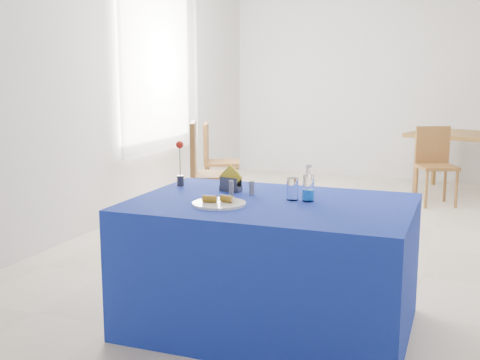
{
  "coord_description": "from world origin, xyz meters",
  "views": [
    {
      "loc": [
        0.79,
        -5.23,
        1.49
      ],
      "look_at": [
        -0.34,
        -2.23,
        0.92
      ],
      "focal_mm": 45.0,
      "sensor_mm": 36.0,
      "label": 1
    }
  ],
  "objects_px": {
    "blue_table": "(271,264)",
    "chair_win_a": "(205,167)",
    "plate": "(219,204)",
    "chair_win_b": "(215,156)",
    "water_bottle": "(308,189)",
    "oak_table": "(475,140)",
    "chair_bg_left": "(435,160)"
  },
  "relations": [
    {
      "from": "water_bottle",
      "to": "chair_win_a",
      "type": "height_order",
      "value": "chair_win_a"
    },
    {
      "from": "chair_bg_left",
      "to": "chair_win_b",
      "type": "bearing_deg",
      "value": 174.26
    },
    {
      "from": "plate",
      "to": "water_bottle",
      "type": "height_order",
      "value": "water_bottle"
    },
    {
      "from": "plate",
      "to": "oak_table",
      "type": "distance_m",
      "value": 5.05
    },
    {
      "from": "water_bottle",
      "to": "chair_win_a",
      "type": "xyz_separation_m",
      "value": [
        -1.5,
        1.91,
        -0.23
      ]
    },
    {
      "from": "chair_win_b",
      "to": "chair_bg_left",
      "type": "bearing_deg",
      "value": -92.69
    },
    {
      "from": "water_bottle",
      "to": "chair_bg_left",
      "type": "distance_m",
      "value": 3.88
    },
    {
      "from": "chair_win_a",
      "to": "oak_table",
      "type": "bearing_deg",
      "value": -65.14
    },
    {
      "from": "oak_table",
      "to": "chair_bg_left",
      "type": "relative_size",
      "value": 1.92
    },
    {
      "from": "plate",
      "to": "blue_table",
      "type": "xyz_separation_m",
      "value": [
        0.25,
        0.19,
        -0.39
      ]
    },
    {
      "from": "chair_bg_left",
      "to": "plate",
      "type": "bearing_deg",
      "value": -126.33
    },
    {
      "from": "water_bottle",
      "to": "chair_win_b",
      "type": "distance_m",
      "value": 3.62
    },
    {
      "from": "blue_table",
      "to": "oak_table",
      "type": "distance_m",
      "value": 4.81
    },
    {
      "from": "plate",
      "to": "oak_table",
      "type": "height_order",
      "value": "plate"
    },
    {
      "from": "plate",
      "to": "water_bottle",
      "type": "xyz_separation_m",
      "value": [
        0.44,
        0.27,
        0.06
      ]
    },
    {
      "from": "plate",
      "to": "oak_table",
      "type": "bearing_deg",
      "value": 74.01
    },
    {
      "from": "blue_table",
      "to": "oak_table",
      "type": "bearing_deg",
      "value": 76.18
    },
    {
      "from": "oak_table",
      "to": "chair_win_a",
      "type": "relative_size",
      "value": 1.65
    },
    {
      "from": "chair_bg_left",
      "to": "chair_win_a",
      "type": "relative_size",
      "value": 0.86
    },
    {
      "from": "water_bottle",
      "to": "plate",
      "type": "bearing_deg",
      "value": -148.33
    },
    {
      "from": "plate",
      "to": "blue_table",
      "type": "height_order",
      "value": "plate"
    },
    {
      "from": "plate",
      "to": "chair_win_a",
      "type": "height_order",
      "value": "chair_win_a"
    },
    {
      "from": "plate",
      "to": "water_bottle",
      "type": "distance_m",
      "value": 0.52
    },
    {
      "from": "plate",
      "to": "oak_table",
      "type": "xyz_separation_m",
      "value": [
        1.39,
        4.86,
        -0.09
      ]
    },
    {
      "from": "blue_table",
      "to": "chair_win_b",
      "type": "height_order",
      "value": "chair_win_b"
    },
    {
      "from": "plate",
      "to": "chair_win_b",
      "type": "relative_size",
      "value": 0.33
    },
    {
      "from": "plate",
      "to": "chair_bg_left",
      "type": "bearing_deg",
      "value": 76.79
    },
    {
      "from": "blue_table",
      "to": "chair_win_a",
      "type": "height_order",
      "value": "chair_win_a"
    },
    {
      "from": "chair_win_a",
      "to": "blue_table",
      "type": "bearing_deg",
      "value": -169.6
    },
    {
      "from": "oak_table",
      "to": "chair_win_b",
      "type": "distance_m",
      "value": 3.22
    },
    {
      "from": "blue_table",
      "to": "chair_win_a",
      "type": "relative_size",
      "value": 1.55
    },
    {
      "from": "oak_table",
      "to": "blue_table",
      "type": "bearing_deg",
      "value": -103.82
    }
  ]
}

